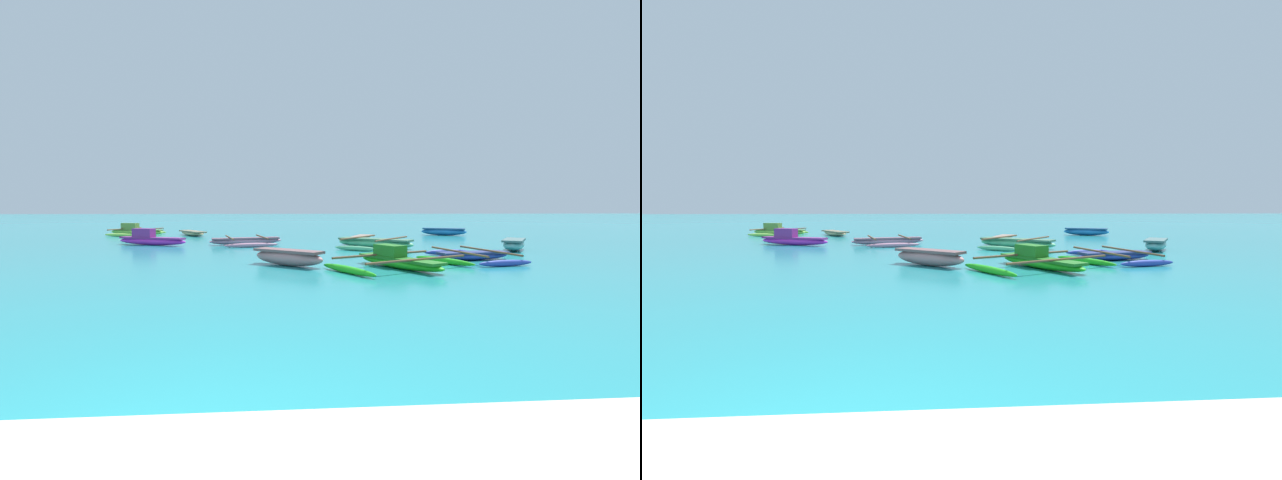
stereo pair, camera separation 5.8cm
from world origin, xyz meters
TOP-DOWN VIEW (x-y plane):
  - moored_boat_0 at (-5.17, 25.22)m, footprint 2.36×3.06m
  - moored_boat_1 at (4.09, 9.91)m, footprint 4.61×3.97m
  - moored_boat_2 at (-5.66, 18.40)m, footprint 3.64×1.90m
  - moored_boat_3 at (4.69, 16.21)m, footprint 3.81×4.04m
  - moored_boat_4 at (-9.02, 26.21)m, footprint 3.91×3.88m
  - moored_boat_5 at (7.13, 11.63)m, footprint 2.75×3.82m
  - moored_boat_6 at (-1.15, 18.34)m, footprint 3.50×3.74m
  - moored_boat_7 at (4.45, 19.09)m, footprint 2.20×3.67m
  - moored_boat_8 at (10.87, 24.34)m, footprint 2.89×1.94m
  - moored_boat_9 at (0.85, 10.67)m, footprint 2.38×2.11m
  - moored_boat_10 at (10.25, 14.67)m, footprint 1.88×2.27m

SIDE VIEW (x-z plane):
  - moored_boat_5 at x=7.13m, z-range -0.01..0.32m
  - moored_boat_0 at x=-5.17m, z-range 0.02..0.33m
  - moored_boat_6 at x=-1.15m, z-range -0.02..0.37m
  - moored_boat_7 at x=4.45m, z-range 0.02..0.34m
  - moored_boat_1 at x=4.09m, z-range -0.12..0.54m
  - moored_boat_3 at x=4.69m, z-range -0.01..0.46m
  - moored_boat_4 at x=-9.02m, z-range -0.14..0.64m
  - moored_boat_8 at x=10.87m, z-range 0.03..0.49m
  - moored_boat_10 at x=10.25m, z-range 0.03..0.49m
  - moored_boat_9 at x=0.85m, z-range 0.03..0.52m
  - moored_boat_2 at x=-5.66m, z-range -0.12..0.67m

